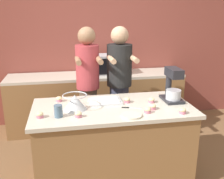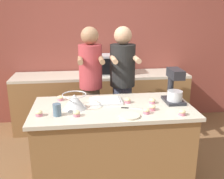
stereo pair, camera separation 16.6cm
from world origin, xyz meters
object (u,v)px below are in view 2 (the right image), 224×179
cupcake_3 (76,113)px  cupcake_7 (152,101)px  person_left (91,87)px  cupcake_1 (146,111)px  stand_mixer (174,88)px  drinking_glass (57,110)px  baking_tray (106,101)px  knife (130,108)px  mixing_bowl (74,101)px  cupcake_0 (182,112)px  cupcake_6 (152,108)px  cupcake_5 (39,113)px  microwave_oven (112,64)px  small_plate (129,116)px  person_right (122,87)px  cupcake_2 (60,98)px  cupcake_4 (128,100)px

cupcake_3 → cupcake_7: 0.88m
person_left → cupcake_1: (0.52, -0.92, 0.00)m
stand_mixer → drinking_glass: stand_mixer is taller
stand_mixer → baking_tray: 0.79m
knife → mixing_bowl: bearing=173.5°
cupcake_0 → cupcake_7: (-0.20, 0.37, 0.00)m
mixing_bowl → cupcake_6: (0.80, -0.15, -0.06)m
cupcake_3 → cupcake_5: (-0.37, 0.05, 0.00)m
stand_mixer → cupcake_5: size_ratio=5.47×
person_left → cupcake_3: 0.92m
cupcake_0 → cupcake_3: (-1.04, 0.10, 0.00)m
cupcake_1 → cupcake_3: 0.70m
stand_mixer → knife: stand_mixer is taller
mixing_bowl → cupcake_5: size_ratio=3.64×
drinking_glass → cupcake_1: bearing=-3.7°
cupcake_0 → cupcake_5: same height
microwave_oven → cupcake_1: microwave_oven is taller
knife → cupcake_1: size_ratio=3.08×
mixing_bowl → drinking_glass: mixing_bowl is taller
microwave_oven → mixing_bowl: bearing=-111.5°
drinking_glass → mixing_bowl: bearing=46.0°
knife → cupcake_6: size_ratio=3.08×
small_plate → cupcake_3: cupcake_3 is taller
person_right → mixing_bowl: person_right is taller
cupcake_2 → cupcake_4: same height
stand_mixer → microwave_oven: (-0.54, 1.39, -0.00)m
mixing_bowl → cupcake_0: mixing_bowl is taller
knife → cupcake_5: size_ratio=3.08×
person_left → small_plate: (0.33, -0.98, -0.02)m
small_plate → knife: bearing=77.7°
person_left → cupcake_7: size_ratio=24.07×
drinking_glass → cupcake_7: 1.06m
person_left → microwave_oven: (0.37, 0.77, 0.14)m
person_left → mixing_bowl: size_ratio=6.61×
person_left → cupcake_7: 0.91m
cupcake_7 → cupcake_1: bearing=-115.7°
baking_tray → knife: 0.33m
cupcake_5 → knife: bearing=5.7°
baking_tray → cupcake_1: cupcake_1 is taller
stand_mixer → mixing_bowl: 1.12m
mixing_bowl → cupcake_1: (0.72, -0.23, -0.06)m
baking_tray → cupcake_2: 0.53m
mixing_bowl → cupcake_7: 0.86m
drinking_glass → cupcake_4: 0.81m
cupcake_0 → person_left: bearing=130.5°
knife → cupcake_5: (-0.93, -0.09, 0.03)m
cupcake_1 → cupcake_7: (0.14, 0.29, 0.00)m
cupcake_1 → cupcake_7: bearing=64.3°
mixing_bowl → cupcake_4: mixing_bowl is taller
knife → cupcake_5: cupcake_5 is taller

